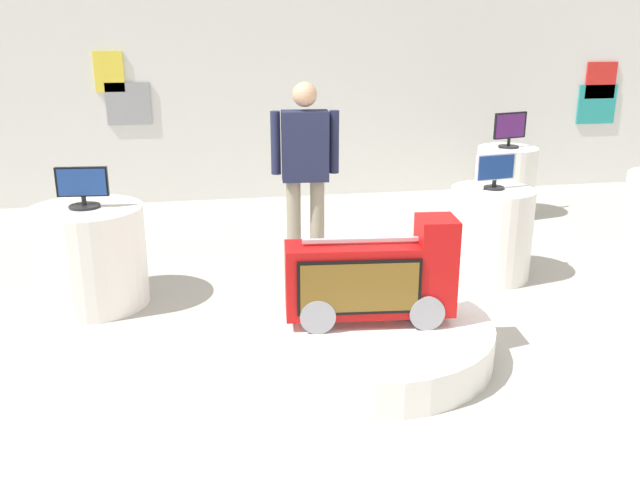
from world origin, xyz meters
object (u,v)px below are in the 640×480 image
display_pedestal_left_rear (505,182)px  shopper_browsing_near_truck (305,168)px  display_pedestal_far_right (90,256)px  tv_on_far_right (83,187)px  novelty_firetruck_tv (373,281)px  tv_on_left_rear (510,129)px  main_display_pedestal (368,338)px  tv_on_center_rear (495,170)px  display_pedestal_center_rear (490,233)px

display_pedestal_left_rear → shopper_browsing_near_truck: shopper_browsing_near_truck is taller
display_pedestal_far_right → tv_on_far_right: bearing=-84.5°
novelty_firetruck_tv → tv_on_left_rear: tv_on_left_rear is taller
main_display_pedestal → novelty_firetruck_tv: 0.41m
novelty_firetruck_tv → tv_on_far_right: size_ratio=2.90×
display_pedestal_far_right → shopper_browsing_near_truck: (1.74, 0.20, 0.60)m
tv_on_center_rear → display_pedestal_far_right: (-3.34, -0.02, -0.56)m
display_pedestal_far_right → tv_on_left_rear: bearing=23.5°
novelty_firetruck_tv → display_pedestal_left_rear: bearing=53.0°
tv_on_center_rear → display_pedestal_center_rear: bearing=80.0°
display_pedestal_left_rear → tv_on_center_rear: tv_on_center_rear is taller
main_display_pedestal → tv_on_far_right: tv_on_far_right is taller
display_pedestal_left_rear → tv_on_far_right: tv_on_far_right is taller
novelty_firetruck_tv → shopper_browsing_near_truck: shopper_browsing_near_truck is taller
main_display_pedestal → display_pedestal_left_rear: 3.94m
main_display_pedestal → tv_on_far_right: (-1.94, 1.24, 0.83)m
display_pedestal_center_rear → tv_on_far_right: tv_on_far_right is taller
tv_on_left_rear → display_pedestal_far_right: size_ratio=0.48×
display_pedestal_center_rear → tv_on_center_rear: tv_on_center_rear is taller
tv_on_far_right → novelty_firetruck_tv: bearing=-32.4°
main_display_pedestal → tv_on_center_rear: size_ratio=4.49×
main_display_pedestal → display_pedestal_left_rear: (2.39, 3.13, 0.27)m
main_display_pedestal → tv_on_center_rear: (1.40, 1.26, 0.83)m
novelty_firetruck_tv → display_pedestal_center_rear: (1.38, 1.28, -0.14)m
tv_on_far_right → main_display_pedestal: bearing=-32.5°
tv_on_left_rear → shopper_browsing_near_truck: 3.08m
display_pedestal_center_rear → novelty_firetruck_tv: bearing=-137.2°
tv_on_left_rear → display_pedestal_far_right: 4.76m
novelty_firetruck_tv → tv_on_left_rear: bearing=52.9°
display_pedestal_left_rear → shopper_browsing_near_truck: size_ratio=0.47×
tv_on_center_rear → shopper_browsing_near_truck: size_ratio=0.22×
display_pedestal_far_right → tv_on_far_right: (0.00, -0.00, 0.55)m
main_display_pedestal → tv_on_center_rear: 2.06m
display_pedestal_center_rear → tv_on_center_rear: (-0.00, -0.00, 0.56)m
novelty_firetruck_tv → display_pedestal_center_rear: bearing=42.8°
novelty_firetruck_tv → display_pedestal_center_rear: novelty_firetruck_tv is taller
shopper_browsing_near_truck → tv_on_left_rear: bearing=33.0°
novelty_firetruck_tv → tv_on_center_rear: size_ratio=3.05×
novelty_firetruck_tv → tv_on_far_right: bearing=147.6°
main_display_pedestal → display_pedestal_far_right: bearing=147.4°
tv_on_center_rear → display_pedestal_left_rear: bearing=62.0°
display_pedestal_left_rear → tv_on_left_rear: 0.60m
tv_on_center_rear → tv_on_far_right: size_ratio=0.95×
display_pedestal_center_rear → shopper_browsing_near_truck: (-1.60, 0.18, 0.60)m
tv_on_far_right → shopper_browsing_near_truck: shopper_browsing_near_truck is taller
display_pedestal_center_rear → tv_on_center_rear: size_ratio=2.14×
tv_on_left_rear → display_pedestal_center_rear: (-0.99, -1.86, -0.60)m
main_display_pedestal → display_pedestal_far_right: 2.32m
tv_on_far_right → display_pedestal_left_rear: bearing=23.6°
tv_on_center_rear → display_pedestal_far_right: bearing=-179.6°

